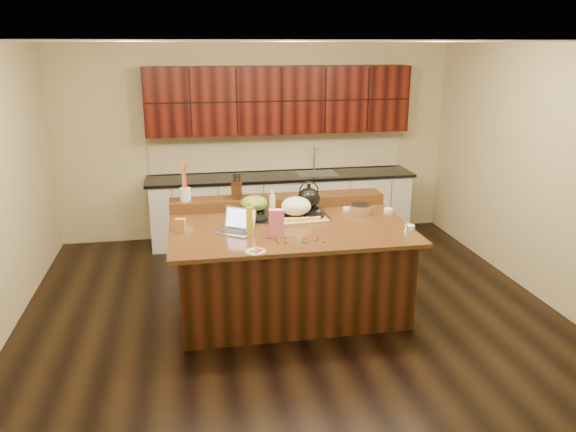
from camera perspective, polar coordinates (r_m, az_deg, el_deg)
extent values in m
cube|color=black|center=(6.04, 0.09, -9.28)|extent=(5.50, 5.00, 0.01)
cube|color=silver|center=(5.41, 0.10, 17.36)|extent=(5.50, 5.00, 0.01)
cube|color=#C2B788|center=(8.00, -3.20, 7.50)|extent=(5.50, 0.01, 2.70)
cube|color=#C2B788|center=(3.27, 8.17, -7.10)|extent=(5.50, 0.01, 2.70)
cube|color=#C2B788|center=(6.64, 24.23, 4.03)|extent=(0.01, 5.00, 2.70)
cube|color=black|center=(5.86, 0.09, -5.38)|extent=(2.22, 1.42, 0.88)
cube|color=black|center=(5.70, 0.09, -1.11)|extent=(2.40, 1.60, 0.04)
cube|color=black|center=(6.34, -1.06, 1.53)|extent=(2.40, 0.30, 0.12)
cube|color=gray|center=(5.97, -0.43, 0.01)|extent=(0.92, 0.52, 0.02)
cylinder|color=black|center=(6.05, -3.45, 0.41)|extent=(0.22, 0.22, 0.03)
cylinder|color=black|center=(6.15, 2.11, 0.70)|extent=(0.22, 0.22, 0.03)
cylinder|color=black|center=(5.80, -3.13, -0.31)|extent=(0.22, 0.22, 0.03)
cylinder|color=black|center=(5.90, 2.65, 0.00)|extent=(0.22, 0.22, 0.03)
cylinder|color=black|center=(5.97, -0.43, 0.21)|extent=(0.22, 0.22, 0.03)
cube|color=silver|center=(7.92, -0.63, 0.74)|extent=(3.60, 0.62, 0.90)
cube|color=black|center=(7.80, -0.64, 4.06)|extent=(3.70, 0.66, 0.04)
cube|color=gray|center=(7.90, 2.94, 4.31)|extent=(0.55, 0.42, 0.01)
cylinder|color=gray|center=(8.03, 2.67, 5.87)|extent=(0.02, 0.02, 0.36)
cube|color=black|center=(7.79, -0.86, 11.71)|extent=(3.60, 0.34, 0.90)
cube|color=#C2B788|center=(8.05, -1.03, 6.49)|extent=(3.60, 0.03, 0.50)
ellipsoid|color=black|center=(6.11, 2.13, 1.86)|extent=(0.32, 0.32, 0.22)
ellipsoid|color=olive|center=(6.02, -3.46, 1.31)|extent=(0.38, 0.38, 0.16)
cube|color=#B7B7BC|center=(5.47, -5.38, -1.68)|extent=(0.40, 0.37, 0.02)
cube|color=black|center=(5.46, -5.39, -1.58)|extent=(0.30, 0.26, 0.00)
cube|color=#B7B7BC|center=(5.53, -4.88, -0.20)|extent=(0.31, 0.23, 0.21)
cube|color=silver|center=(5.52, -4.90, -0.22)|extent=(0.28, 0.20, 0.18)
cylinder|color=gold|center=(5.40, -3.92, -0.46)|extent=(0.09, 0.09, 0.27)
cylinder|color=silver|center=(5.87, -1.61, 0.92)|extent=(0.08, 0.08, 0.25)
cube|color=tan|center=(5.87, 1.17, -0.23)|extent=(0.58, 0.44, 0.02)
ellipsoid|color=white|center=(5.91, 0.83, 1.01)|extent=(0.32, 0.32, 0.20)
cube|color=#EDD872|center=(5.72, 0.45, -0.39)|extent=(0.12, 0.03, 0.03)
cube|color=#EDD872|center=(5.75, 1.62, -0.32)|extent=(0.12, 0.03, 0.03)
cube|color=#EDD872|center=(5.77, 2.77, -0.26)|extent=(0.12, 0.03, 0.03)
cylinder|color=gray|center=(5.87, 2.34, -0.05)|extent=(0.21, 0.09, 0.01)
cylinder|color=white|center=(5.68, 12.25, -1.13)|extent=(0.13, 0.13, 0.04)
cylinder|color=white|center=(6.21, 10.16, 0.58)|extent=(0.11, 0.11, 0.04)
cylinder|color=white|center=(6.17, 6.02, 0.64)|extent=(0.13, 0.13, 0.04)
cylinder|color=#996B3F|center=(6.09, 7.36, 0.60)|extent=(0.27, 0.27, 0.09)
cone|color=silver|center=(5.63, 11.97, -1.13)|extent=(0.11, 0.11, 0.07)
cube|color=pink|center=(5.32, -1.17, -0.72)|extent=(0.15, 0.10, 0.27)
cylinder|color=white|center=(4.97, -3.30, -3.61)|extent=(0.24, 0.24, 0.01)
cube|color=#BE8243|center=(5.57, -10.86, -0.93)|extent=(0.11, 0.09, 0.13)
cylinder|color=white|center=(6.23, -10.40, 2.20)|extent=(0.15, 0.15, 0.14)
cube|color=black|center=(6.24, -5.24, 2.74)|extent=(0.13, 0.18, 0.20)
ellipsoid|color=red|center=(5.25, 2.95, -2.40)|extent=(0.02, 0.02, 0.02)
ellipsoid|color=#198C26|center=(5.38, 3.13, -1.93)|extent=(0.02, 0.02, 0.02)
ellipsoid|color=red|center=(5.17, -0.23, -2.71)|extent=(0.02, 0.02, 0.02)
ellipsoid|color=#198C26|center=(5.22, 1.47, -2.53)|extent=(0.02, 0.02, 0.02)
ellipsoid|color=red|center=(5.19, 3.69, -2.64)|extent=(0.02, 0.02, 0.02)
ellipsoid|color=#198C26|center=(5.18, 1.43, -2.65)|extent=(0.02, 0.02, 0.02)
ellipsoid|color=red|center=(5.18, -1.01, -2.67)|extent=(0.02, 0.02, 0.02)
ellipsoid|color=#198C26|center=(5.23, 2.32, -2.46)|extent=(0.02, 0.02, 0.02)
ellipsoid|color=red|center=(5.27, 1.68, -2.32)|extent=(0.02, 0.02, 0.02)
ellipsoid|color=#198C26|center=(5.25, -1.16, -2.39)|extent=(0.02, 0.02, 0.02)
ellipsoid|color=red|center=(5.32, 3.10, -2.15)|extent=(0.02, 0.02, 0.02)
ellipsoid|color=#198C26|center=(5.31, -0.27, -2.15)|extent=(0.02, 0.02, 0.02)
ellipsoid|color=red|center=(5.16, 1.85, -2.74)|extent=(0.02, 0.02, 0.02)
ellipsoid|color=#198C26|center=(5.33, 0.56, -2.09)|extent=(0.02, 0.02, 0.02)
ellipsoid|color=red|center=(5.29, -2.00, -2.25)|extent=(0.02, 0.02, 0.02)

